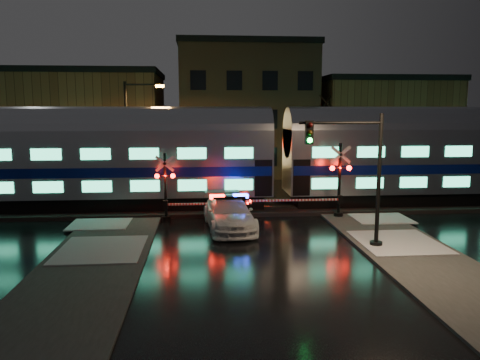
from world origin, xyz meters
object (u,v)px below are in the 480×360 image
(streetlight, at_px, (131,132))
(crossing_signal_left, at_px, (172,194))
(police_car, at_px, (229,213))
(traffic_light, at_px, (358,178))
(crossing_signal_right, at_px, (333,188))

(streetlight, bearing_deg, crossing_signal_left, -65.42)
(police_car, relative_size, streetlight, 0.73)
(traffic_light, xyz_separation_m, streetlight, (-11.29, 12.40, 1.40))
(police_car, relative_size, crossing_signal_left, 1.08)
(police_car, bearing_deg, crossing_signal_right, 12.18)
(crossing_signal_right, xyz_separation_m, crossing_signal_left, (-8.81, -0.01, -0.21))
(traffic_light, bearing_deg, police_car, 154.01)
(crossing_signal_right, relative_size, traffic_light, 1.01)
(traffic_light, distance_m, streetlight, 16.83)
(police_car, distance_m, traffic_light, 6.96)
(streetlight, bearing_deg, police_car, -54.78)
(crossing_signal_left, bearing_deg, traffic_light, -34.73)
(crossing_signal_left, distance_m, traffic_light, 10.13)
(police_car, relative_size, traffic_light, 0.97)
(crossing_signal_right, height_order, crossing_signal_left, crossing_signal_right)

